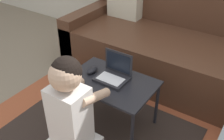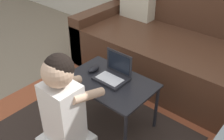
{
  "view_description": "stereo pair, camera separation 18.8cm",
  "coord_description": "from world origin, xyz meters",
  "px_view_note": "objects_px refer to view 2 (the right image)",
  "views": [
    {
      "loc": [
        0.91,
        -1.08,
        1.48
      ],
      "look_at": [
        0.02,
        0.23,
        0.46
      ],
      "focal_mm": 42.0,
      "sensor_mm": 36.0,
      "label": 1
    },
    {
      "loc": [
        1.06,
        -0.97,
        1.48
      ],
      "look_at": [
        0.02,
        0.23,
        0.46
      ],
      "focal_mm": 42.0,
      "sensor_mm": 36.0,
      "label": 2
    }
  ],
  "objects_px": {
    "computer_mouse": "(93,69)",
    "person_seated": "(64,114)",
    "laptop": "(113,75)",
    "couch": "(174,50)",
    "laptop_desk": "(110,86)"
  },
  "relations": [
    {
      "from": "laptop_desk",
      "to": "person_seated",
      "type": "distance_m",
      "value": 0.43
    },
    {
      "from": "computer_mouse",
      "to": "person_seated",
      "type": "xyz_separation_m",
      "value": [
        0.18,
        -0.44,
        -0.05
      ]
    },
    {
      "from": "person_seated",
      "to": "couch",
      "type": "bearing_deg",
      "value": 89.39
    },
    {
      "from": "couch",
      "to": "laptop_desk",
      "type": "bearing_deg",
      "value": -90.51
    },
    {
      "from": "couch",
      "to": "laptop",
      "type": "xyz_separation_m",
      "value": [
        -0.01,
        -0.89,
        0.16
      ]
    },
    {
      "from": "laptop",
      "to": "computer_mouse",
      "type": "xyz_separation_m",
      "value": [
        -0.18,
        -0.02,
        -0.02
      ]
    },
    {
      "from": "laptop",
      "to": "person_seated",
      "type": "distance_m",
      "value": 0.46
    },
    {
      "from": "laptop",
      "to": "person_seated",
      "type": "xyz_separation_m",
      "value": [
        -0.0,
        -0.46,
        -0.06
      ]
    },
    {
      "from": "couch",
      "to": "person_seated",
      "type": "distance_m",
      "value": 1.35
    },
    {
      "from": "laptop",
      "to": "computer_mouse",
      "type": "bearing_deg",
      "value": -174.78
    },
    {
      "from": "laptop_desk",
      "to": "computer_mouse",
      "type": "xyz_separation_m",
      "value": [
        -0.18,
        0.02,
        0.06
      ]
    },
    {
      "from": "laptop",
      "to": "laptop_desk",
      "type": "bearing_deg",
      "value": -86.97
    },
    {
      "from": "laptop",
      "to": "computer_mouse",
      "type": "height_order",
      "value": "laptop"
    },
    {
      "from": "laptop_desk",
      "to": "computer_mouse",
      "type": "bearing_deg",
      "value": 173.93
    },
    {
      "from": "computer_mouse",
      "to": "person_seated",
      "type": "height_order",
      "value": "person_seated"
    }
  ]
}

